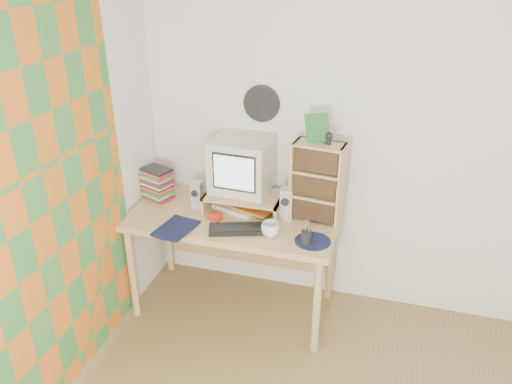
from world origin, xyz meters
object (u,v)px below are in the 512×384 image
Objects in this scene: crt_monitor at (241,166)px; keyboard at (241,229)px; mug at (270,229)px; cd_rack at (318,182)px; dvd_stack at (157,180)px; desk at (236,228)px; diary at (163,223)px.

keyboard is (0.10, -0.33, -0.29)m from crt_monitor.
cd_rack is at bearing 51.59° from mug.
dvd_stack is at bearing -172.23° from crt_monitor.
desk is at bearing -166.85° from cd_rack.
crt_monitor reaches higher than mug.
keyboard is at bearing -69.57° from crt_monitor.
cd_rack is 4.61× the size of mug.
dvd_stack is 0.95m from mug.
mug reaches higher than diary.
desk is at bearing 16.33° from dvd_stack.
dvd_stack is 1.14m from cd_rack.
desk is 12.18× the size of mug.
dvd_stack reaches higher than mug.
diary reaches higher than keyboard.
dvd_stack is at bearing 176.40° from desk.
mug is at bearing -38.50° from desk.
mug is (0.29, -0.33, -0.26)m from crt_monitor.
keyboard is at bearing 179.04° from mug.
diary is (-0.93, -0.38, -0.24)m from cd_rack.
keyboard is at bearing -64.61° from desk.
dvd_stack is at bearing 129.39° from diary.
crt_monitor reaches higher than diary.
crt_monitor is at bearing -176.13° from cd_rack.
cd_rack reaches higher than desk.
desk is 0.31m from keyboard.
keyboard is at bearing -1.50° from dvd_stack.
mug is 0.70m from diary.
cd_rack is 0.43m from mug.
diary is (0.21, -0.37, -0.11)m from dvd_stack.
mug is at bearing 16.62° from diary.
crt_monitor is 0.94× the size of keyboard.
cd_rack is 2.13× the size of diary.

